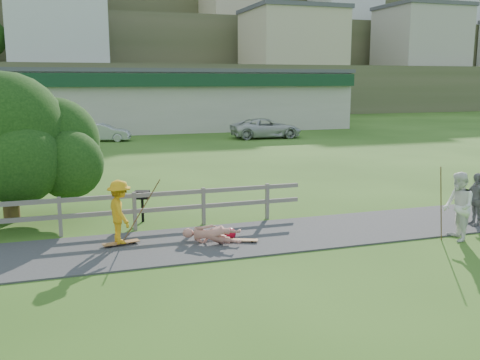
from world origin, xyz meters
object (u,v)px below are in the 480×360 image
at_px(car_silver, 103,132).
at_px(skater_rider, 120,216).
at_px(spectator_b, 476,200).
at_px(skater_fallen, 212,235).
at_px(bbq, 142,206).
at_px(car_white, 266,128).
at_px(spectator_a, 458,207).
at_px(tree, 8,164).

bearing_deg(car_silver, skater_rider, -168.64).
distance_m(spectator_b, car_silver, 27.41).
bearing_deg(skater_rider, spectator_b, -108.06).
height_order(skater_fallen, bbq, bbq).
distance_m(car_silver, car_white, 11.62).
distance_m(car_white, bbq, 24.13).
relative_size(skater_fallen, spectator_b, 0.96).
xyz_separation_m(skater_fallen, bbq, (-1.36, 2.87, 0.20)).
height_order(skater_rider, car_silver, skater_rider).
bearing_deg(bbq, spectator_a, -14.07).
bearing_deg(tree, car_white, 51.23).
bearing_deg(skater_rider, car_silver, -14.11).
bearing_deg(car_white, car_silver, 84.16).
xyz_separation_m(car_silver, bbq, (-0.44, -22.52, -0.14)).
bearing_deg(car_silver, bbq, -166.72).
bearing_deg(skater_fallen, car_silver, 33.88).
height_order(spectator_b, car_white, spectator_b).
bearing_deg(car_silver, tree, -176.82).
distance_m(skater_fallen, bbq, 3.18).
height_order(spectator_a, tree, tree).
relative_size(skater_rider, bbq, 1.72).
bearing_deg(bbq, skater_fallen, -48.36).
bearing_deg(spectator_a, skater_fallen, -85.38).
bearing_deg(skater_rider, bbq, -32.24).
relative_size(spectator_b, bbq, 1.66).
distance_m(spectator_a, tree, 12.85).
xyz_separation_m(skater_fallen, tree, (-5.11, 4.27, 1.46)).
xyz_separation_m(skater_fallen, car_silver, (-0.93, 25.38, 0.34)).
relative_size(car_silver, car_white, 0.72).
bearing_deg(spectator_a, spectator_b, 142.89).
relative_size(skater_fallen, bbq, 1.60).
distance_m(car_silver, tree, 21.55).
xyz_separation_m(skater_fallen, spectator_a, (6.29, -1.61, 0.64)).
relative_size(spectator_b, car_silver, 0.42).
distance_m(skater_fallen, tree, 6.82).
bearing_deg(spectator_b, car_white, -179.55).
relative_size(car_silver, bbq, 3.92).
xyz_separation_m(spectator_a, car_white, (4.30, 25.43, -0.20)).
bearing_deg(car_white, spectator_b, 175.27).
height_order(car_white, tree, tree).
bearing_deg(car_white, skater_rider, 152.95).
height_order(spectator_b, tree, tree).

